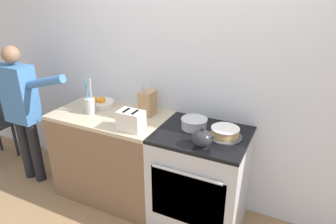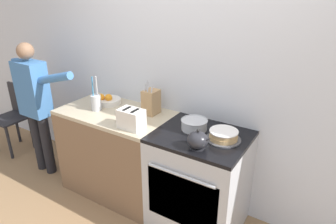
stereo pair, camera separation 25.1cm
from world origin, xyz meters
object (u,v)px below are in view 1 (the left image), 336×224
object	(u,v)px
knife_block	(147,103)
fruit_bowl	(101,103)
toaster	(131,120)
utensil_crock	(90,105)
layer_cake	(225,133)
mixing_bowl	(194,123)
stove_range	(200,179)
person_baker	(22,105)
tea_kettle	(202,139)

from	to	relation	value
knife_block	fruit_bowl	distance (m)	0.53
toaster	utensil_crock	bearing A→B (deg)	166.34
utensil_crock	fruit_bowl	size ratio (longest dim) A/B	1.41
fruit_bowl	layer_cake	bearing A→B (deg)	-4.36
mixing_bowl	knife_block	bearing A→B (deg)	170.40
stove_range	person_baker	distance (m)	1.96
utensil_crock	person_baker	xyz separation A→B (m)	(-0.79, -0.13, -0.10)
knife_block	toaster	distance (m)	0.35
stove_range	tea_kettle	bearing A→B (deg)	-71.30
mixing_bowl	knife_block	size ratio (longest dim) A/B	0.70
fruit_bowl	person_baker	size ratio (longest dim) A/B	0.16
layer_cake	utensil_crock	xyz separation A→B (m)	(-1.29, -0.08, 0.05)
tea_kettle	layer_cake	bearing A→B (deg)	62.79
knife_block	fruit_bowl	bearing A→B (deg)	-176.75
stove_range	mixing_bowl	size ratio (longest dim) A/B	3.95
utensil_crock	tea_kettle	bearing A→B (deg)	-6.80
layer_cake	person_baker	world-z (taller)	person_baker
tea_kettle	fruit_bowl	bearing A→B (deg)	164.83
layer_cake	person_baker	xyz separation A→B (m)	(-2.08, -0.22, -0.05)
mixing_bowl	person_baker	world-z (taller)	person_baker
tea_kettle	fruit_bowl	xyz separation A→B (m)	(-1.20, 0.32, -0.03)
mixing_bowl	tea_kettle	bearing A→B (deg)	-57.96
stove_range	mixing_bowl	world-z (taller)	mixing_bowl
tea_kettle	fruit_bowl	size ratio (longest dim) A/B	0.78
stove_range	person_baker	xyz separation A→B (m)	(-1.90, -0.19, 0.44)
tea_kettle	fruit_bowl	distance (m)	1.24
tea_kettle	person_baker	xyz separation A→B (m)	(-1.97, 0.01, -0.08)
tea_kettle	mixing_bowl	size ratio (longest dim) A/B	0.84
layer_cake	person_baker	distance (m)	2.09
fruit_bowl	mixing_bowl	bearing A→B (deg)	-3.11
fruit_bowl	person_baker	world-z (taller)	person_baker
layer_cake	mixing_bowl	xyz separation A→B (m)	(-0.28, 0.04, 0.01)
stove_range	tea_kettle	world-z (taller)	tea_kettle
knife_block	utensil_crock	bearing A→B (deg)	-157.09
stove_range	fruit_bowl	distance (m)	1.24
fruit_bowl	toaster	xyz separation A→B (m)	(0.56, -0.31, 0.05)
stove_range	toaster	bearing A→B (deg)	-161.44
toaster	fruit_bowl	bearing A→B (deg)	150.53
stove_range	mixing_bowl	xyz separation A→B (m)	(-0.10, 0.07, 0.50)
stove_range	tea_kettle	size ratio (longest dim) A/B	4.68
knife_block	utensil_crock	xyz separation A→B (m)	(-0.51, -0.21, -0.03)
fruit_bowl	toaster	bearing A→B (deg)	-29.47
stove_range	person_baker	bearing A→B (deg)	-174.23
mixing_bowl	utensil_crock	distance (m)	1.02
layer_cake	toaster	xyz separation A→B (m)	(-0.75, -0.21, 0.05)
knife_block	person_baker	world-z (taller)	person_baker
mixing_bowl	utensil_crock	size ratio (longest dim) A/B	0.66
knife_block	toaster	world-z (taller)	knife_block
tea_kettle	utensil_crock	world-z (taller)	utensil_crock
person_baker	tea_kettle	bearing A→B (deg)	2.78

